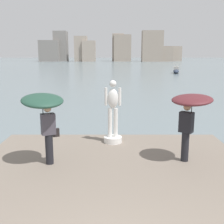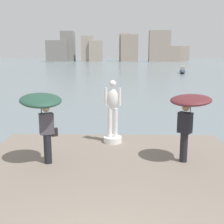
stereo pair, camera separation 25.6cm
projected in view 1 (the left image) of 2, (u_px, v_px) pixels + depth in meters
The scene contains 7 objects.
ground_plane at pixel (112, 77), 42.78m from camera, with size 400.00×400.00×0.00m, color slate.
pier at pixel (112, 217), 5.95m from camera, with size 7.90×10.88×0.40m, color slate.
statue_white_figure at pixel (113, 118), 10.10m from camera, with size 0.64×0.64×2.23m.
onlooker_left at pixel (44, 108), 7.95m from camera, with size 1.56×1.58×2.08m.
onlooker_right at pixel (190, 108), 8.15m from camera, with size 1.63×1.63×2.02m.
boat_near at pixel (176, 71), 51.58m from camera, with size 1.83×4.10×1.24m.
distant_skyline at pixel (109, 49), 127.64m from camera, with size 63.79×13.02×13.20m.
Camera 1 is at (-0.01, -2.95, 3.53)m, focal length 45.91 mm.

